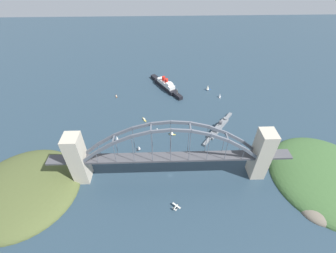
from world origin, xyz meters
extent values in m
plane|color=#283D4C|center=(0.00, 0.00, 0.00)|extent=(1400.00, 1400.00, 0.00)
cube|color=#BCB29E|center=(-99.54, 0.00, 31.97)|extent=(16.38, 19.11, 63.95)
cube|color=#BCB29E|center=(99.54, 0.00, 31.97)|extent=(16.38, 19.11, 63.95)
cube|color=#47474C|center=(0.00, 0.00, 31.57)|extent=(182.71, 13.25, 2.40)
cube|color=#47474C|center=(-119.73, 0.00, 31.57)|extent=(24.00, 13.25, 2.40)
cube|color=#47474C|center=(119.73, 0.00, 31.57)|extent=(24.00, 13.25, 2.40)
cube|color=slate|center=(-85.90, -5.96, 39.48)|extent=(21.13, 1.80, 18.29)
cube|color=slate|center=(-66.81, -5.96, 53.55)|extent=(20.82, 1.80, 15.00)
cube|color=slate|center=(-47.72, -5.96, 64.10)|extent=(20.43, 1.80, 11.70)
cube|color=slate|center=(-28.63, -5.96, 71.13)|extent=(19.94, 1.80, 8.36)
cube|color=slate|center=(-9.54, -5.96, 74.65)|extent=(19.38, 1.80, 4.94)
cube|color=slate|center=(9.54, -5.96, 74.65)|extent=(19.38, 1.80, 4.94)
cube|color=slate|center=(28.63, -5.96, 71.13)|extent=(19.94, 1.80, 8.36)
cube|color=slate|center=(47.72, -5.96, 64.10)|extent=(20.43, 1.80, 11.70)
cube|color=slate|center=(66.81, -5.96, 53.55)|extent=(20.82, 1.80, 15.00)
cube|color=slate|center=(85.90, -5.96, 39.48)|extent=(21.13, 1.80, 18.29)
cube|color=slate|center=(-85.90, 5.96, 39.48)|extent=(21.13, 1.80, 18.29)
cube|color=slate|center=(-66.81, 5.96, 53.55)|extent=(20.82, 1.80, 15.00)
cube|color=slate|center=(-47.72, 5.96, 64.10)|extent=(20.43, 1.80, 11.70)
cube|color=slate|center=(-28.63, 5.96, 71.13)|extent=(19.94, 1.80, 8.36)
cube|color=slate|center=(-9.54, 5.96, 74.65)|extent=(19.38, 1.80, 4.94)
cube|color=slate|center=(9.54, 5.96, 74.65)|extent=(19.38, 1.80, 4.94)
cube|color=slate|center=(28.63, 5.96, 71.13)|extent=(19.94, 1.80, 8.36)
cube|color=slate|center=(47.72, 5.96, 64.10)|extent=(20.43, 1.80, 11.70)
cube|color=slate|center=(66.81, 5.96, 53.55)|extent=(20.82, 1.80, 15.00)
cube|color=slate|center=(85.90, 5.96, 39.48)|extent=(21.13, 1.80, 18.29)
cube|color=slate|center=(-95.45, 0.00, 31.57)|extent=(1.40, 11.93, 1.40)
cube|color=slate|center=(-57.27, 0.00, 59.70)|extent=(1.40, 11.93, 1.40)
cube|color=slate|center=(-19.09, 0.00, 73.77)|extent=(1.40, 11.93, 1.40)
cube|color=slate|center=(19.09, 0.00, 73.77)|extent=(1.40, 11.93, 1.40)
cube|color=slate|center=(57.27, 0.00, 59.70)|extent=(1.40, 11.93, 1.40)
cube|color=slate|center=(95.45, 0.00, 31.57)|extent=(1.40, 11.93, 1.40)
cylinder|color=slate|center=(-76.36, -5.96, 40.08)|extent=(0.56, 0.56, 14.62)
cylinder|color=slate|center=(-76.36, 5.96, 40.08)|extent=(0.56, 0.56, 14.62)
cylinder|color=slate|center=(-57.27, -5.96, 46.24)|extent=(0.56, 0.56, 26.93)
cylinder|color=slate|center=(-57.27, 5.96, 46.24)|extent=(0.56, 0.56, 26.93)
cylinder|color=slate|center=(-38.18, -5.96, 50.63)|extent=(0.56, 0.56, 35.72)
cylinder|color=slate|center=(-38.18, 5.96, 50.63)|extent=(0.56, 0.56, 35.72)
cylinder|color=slate|center=(-19.09, -5.96, 53.27)|extent=(0.56, 0.56, 41.00)
cylinder|color=slate|center=(-19.09, 5.96, 53.27)|extent=(0.56, 0.56, 41.00)
cylinder|color=slate|center=(0.00, -5.96, 54.15)|extent=(0.56, 0.56, 42.75)
cylinder|color=slate|center=(0.00, 5.96, 54.15)|extent=(0.56, 0.56, 42.75)
cylinder|color=slate|center=(19.09, -5.96, 53.27)|extent=(0.56, 0.56, 41.00)
cylinder|color=slate|center=(19.09, 5.96, 53.27)|extent=(0.56, 0.56, 41.00)
cylinder|color=slate|center=(38.18, -5.96, 50.63)|extent=(0.56, 0.56, 35.72)
cylinder|color=slate|center=(38.18, 5.96, 50.63)|extent=(0.56, 0.56, 35.72)
cylinder|color=slate|center=(57.27, -5.96, 46.24)|extent=(0.56, 0.56, 26.93)
cylinder|color=slate|center=(57.27, 5.96, 46.24)|extent=(0.56, 0.56, 26.93)
cylinder|color=slate|center=(76.36, -5.96, 40.08)|extent=(0.56, 0.56, 14.62)
cylinder|color=slate|center=(76.36, 5.96, 40.08)|extent=(0.56, 0.56, 14.62)
ellipsoid|color=#4C562D|center=(-162.79, -15.08, 0.00)|extent=(121.86, 121.69, 28.14)
ellipsoid|color=#3D6033|center=(181.51, -10.31, 0.00)|extent=(127.54, 135.89, 28.62)
ellipsoid|color=#756B5B|center=(152.81, -47.68, 0.00)|extent=(44.64, 40.77, 15.74)
cube|color=black|center=(0.01, 200.64, 3.19)|extent=(41.78, 57.40, 6.38)
cube|color=black|center=(20.06, 167.03, 3.19)|extent=(16.46, 20.65, 6.38)
cube|color=black|center=(-20.03, 234.25, 3.19)|extent=(17.75, 21.41, 6.38)
cube|color=white|center=(0.01, 200.64, 9.53)|extent=(32.51, 43.75, 6.29)
cube|color=white|center=(6.21, 190.24, 14.27)|extent=(13.74, 13.56, 3.20)
cylinder|color=red|center=(1.14, 198.75, 16.16)|extent=(6.14, 6.14, 6.98)
cylinder|color=red|center=(-3.94, 207.26, 16.16)|extent=(6.14, 6.14, 6.98)
cylinder|color=tan|center=(18.80, 169.13, 11.38)|extent=(0.50, 0.50, 10.00)
cube|color=slate|center=(73.24, 81.01, 1.62)|extent=(38.91, 47.01, 3.25)
cube|color=slate|center=(51.96, 53.23, 1.62)|extent=(13.79, 16.29, 3.25)
cube|color=slate|center=(94.53, 108.78, 1.62)|extent=(14.41, 16.78, 3.25)
cube|color=slate|center=(73.24, 81.01, 4.73)|extent=(21.55, 25.11, 2.96)
cylinder|color=slate|center=(58.61, 61.91, 4.35)|extent=(6.16, 6.16, 2.20)
cylinder|color=slate|center=(87.88, 100.10, 4.35)|extent=(6.16, 6.16, 2.20)
cylinder|color=slate|center=(73.24, 81.01, 11.21)|extent=(0.60, 0.60, 10.00)
cylinder|color=#4C4C51|center=(76.44, 85.17, 8.41)|extent=(4.84, 4.84, 4.40)
cylinder|color=#B7B7B2|center=(2.87, -40.90, 0.45)|extent=(4.74, 5.33, 0.90)
cylinder|color=#B7B7B2|center=(5.43, -43.09, 0.45)|extent=(4.74, 5.33, 0.90)
cylinder|color=black|center=(2.87, -40.90, 1.56)|extent=(0.14, 0.14, 1.32)
cylinder|color=black|center=(5.43, -43.09, 1.56)|extent=(0.14, 0.14, 1.32)
ellipsoid|color=beige|center=(4.15, -42.00, 2.78)|extent=(5.81, 6.53, 1.11)
cylinder|color=black|center=(6.39, -39.38, 2.78)|extent=(1.32, 1.29, 1.06)
cube|color=beige|center=(4.77, -41.27, 3.25)|extent=(8.71, 7.79, 0.20)
cube|color=beige|center=(1.97, -44.55, 2.89)|extent=(3.60, 3.31, 0.12)
cube|color=black|center=(1.97, -44.55, 4.08)|extent=(0.81, 0.91, 1.50)
cube|color=brown|center=(-87.55, 174.18, 0.44)|extent=(4.15, 6.29, 0.88)
cube|color=brown|center=(-88.75, 177.86, 0.44)|extent=(1.89, 2.26, 0.88)
cube|color=brown|center=(-86.35, 170.50, 0.44)|extent=(2.15, 2.35, 0.88)
cube|color=beige|center=(-87.33, 173.49, 1.33)|extent=(2.78, 3.37, 0.90)
cube|color=silver|center=(92.89, 164.82, 0.42)|extent=(2.22, 4.38, 0.83)
cube|color=silver|center=(92.85, 161.91, 0.42)|extent=(0.99, 1.46, 0.83)
cube|color=silver|center=(92.93, 167.72, 0.42)|extent=(1.19, 1.47, 0.83)
cylinder|color=tan|center=(92.89, 164.45, 4.38)|extent=(0.16, 0.16, 7.10)
cone|color=white|center=(92.91, 165.72, 4.02)|extent=(4.05, 4.05, 5.68)
cube|color=black|center=(-68.86, 59.96, 0.40)|extent=(5.86, 3.82, 0.81)
cube|color=black|center=(-65.41, 58.85, 0.40)|extent=(2.03, 1.53, 0.81)
cube|color=black|center=(-72.30, 61.06, 0.40)|extent=(2.10, 1.72, 0.81)
cylinder|color=tan|center=(-68.43, 59.82, 5.69)|extent=(0.16, 0.16, 9.77)
cone|color=white|center=(-69.93, 60.30, 5.20)|extent=(6.26, 6.26, 7.81)
cube|color=gold|center=(-35.22, 105.70, 0.43)|extent=(5.50, 7.31, 0.85)
cube|color=gold|center=(-33.16, 101.65, 0.43)|extent=(2.36, 2.70, 0.85)
cube|color=gold|center=(-37.29, 109.76, 0.43)|extent=(2.62, 2.84, 0.85)
cube|color=beige|center=(-35.61, 106.46, 1.55)|extent=(3.47, 4.02, 1.39)
cube|color=black|center=(-39.75, 42.64, 0.43)|extent=(3.97, 3.69, 0.85)
cube|color=black|center=(-41.72, 40.99, 0.43)|extent=(1.44, 1.37, 0.85)
cube|color=black|center=(-37.78, 44.29, 0.43)|extent=(1.54, 1.48, 0.85)
cylinder|color=tan|center=(-39.99, 42.44, 4.01)|extent=(0.16, 0.16, 6.31)
cone|color=white|center=(-39.13, 43.16, 3.69)|extent=(4.97, 4.97, 5.05)
cube|color=gold|center=(5.94, 70.86, 0.47)|extent=(6.00, 3.58, 0.93)
cube|color=gold|center=(9.59, 70.05, 0.47)|extent=(2.06, 1.47, 0.93)
cube|color=gold|center=(2.29, 71.67, 0.47)|extent=(2.11, 1.68, 0.93)
cylinder|color=tan|center=(6.39, 70.76, 4.81)|extent=(0.16, 0.16, 7.75)
cone|color=silver|center=(4.80, 71.11, 4.42)|extent=(6.13, 6.13, 6.20)
cube|color=gold|center=(-38.72, 25.51, 0.44)|extent=(4.90, 3.05, 0.87)
cube|color=gold|center=(-35.81, 26.49, 0.44)|extent=(1.75, 1.36, 0.87)
cube|color=gold|center=(-41.63, 24.53, 0.44)|extent=(1.81, 1.53, 0.87)
cube|color=beige|center=(-39.26, 25.32, 1.40)|extent=(2.61, 2.00, 1.06)
cube|color=#234C8C|center=(-16.23, 78.99, 0.46)|extent=(4.21, 3.95, 0.92)
cube|color=#234C8C|center=(-18.34, 77.17, 0.46)|extent=(1.53, 1.46, 0.92)
cube|color=#234C8C|center=(-14.12, 80.82, 0.46)|extent=(1.62, 1.57, 0.92)
cylinder|color=tan|center=(-16.49, 78.76, 3.80)|extent=(0.16, 0.16, 5.76)
cone|color=white|center=(-15.57, 79.56, 3.51)|extent=(5.41, 5.41, 4.61)
cube|color=#234C8C|center=(77.06, 191.11, 0.36)|extent=(6.33, 3.92, 0.72)
cube|color=#234C8C|center=(80.90, 191.91, 0.36)|extent=(2.18, 1.62, 0.72)
cube|color=#234C8C|center=(73.22, 190.30, 0.36)|extent=(2.23, 1.87, 0.72)
cylinder|color=tan|center=(77.54, 191.21, 5.72)|extent=(0.16, 0.16, 9.99)
cone|color=silver|center=(75.86, 190.86, 5.22)|extent=(6.39, 6.39, 7.99)
camera|label=1|loc=(-8.16, -166.29, 214.58)|focal=24.19mm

